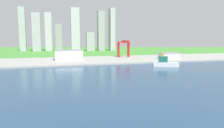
{
  "coord_description": "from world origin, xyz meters",
  "views": [
    {
      "loc": [
        -65.87,
        89.13,
        44.22
      ],
      "look_at": [
        -16.37,
        257.9,
        22.41
      ],
      "focal_mm": 34.07,
      "sensor_mm": 36.0,
      "label": 1
    }
  ],
  "objects_px": {
    "port_crane_red": "(124,45)",
    "warehouse_annex": "(169,56)",
    "ferry_boat": "(165,63)",
    "warehouse_main": "(68,55)"
  },
  "relations": [
    {
      "from": "ferry_boat",
      "to": "port_crane_red",
      "type": "height_order",
      "value": "port_crane_red"
    },
    {
      "from": "ferry_boat",
      "to": "warehouse_main",
      "type": "bearing_deg",
      "value": 137.37
    },
    {
      "from": "warehouse_annex",
      "to": "warehouse_main",
      "type": "bearing_deg",
      "value": 167.58
    },
    {
      "from": "port_crane_red",
      "to": "warehouse_main",
      "type": "height_order",
      "value": "port_crane_red"
    },
    {
      "from": "warehouse_main",
      "to": "warehouse_annex",
      "type": "relative_size",
      "value": 1.43
    },
    {
      "from": "warehouse_annex",
      "to": "port_crane_red",
      "type": "bearing_deg",
      "value": 137.5
    },
    {
      "from": "port_crane_red",
      "to": "warehouse_main",
      "type": "relative_size",
      "value": 0.87
    },
    {
      "from": "warehouse_main",
      "to": "warehouse_annex",
      "type": "xyz_separation_m",
      "value": [
        191.09,
        -42.07,
        -3.02
      ]
    },
    {
      "from": "ferry_boat",
      "to": "warehouse_main",
      "type": "xyz_separation_m",
      "value": [
        -134.99,
        124.27,
        5.96
      ]
    },
    {
      "from": "port_crane_red",
      "to": "warehouse_annex",
      "type": "distance_m",
      "value": 98.21
    }
  ]
}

